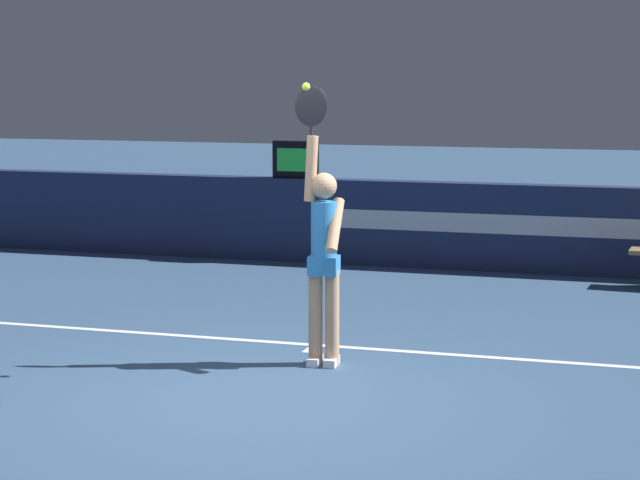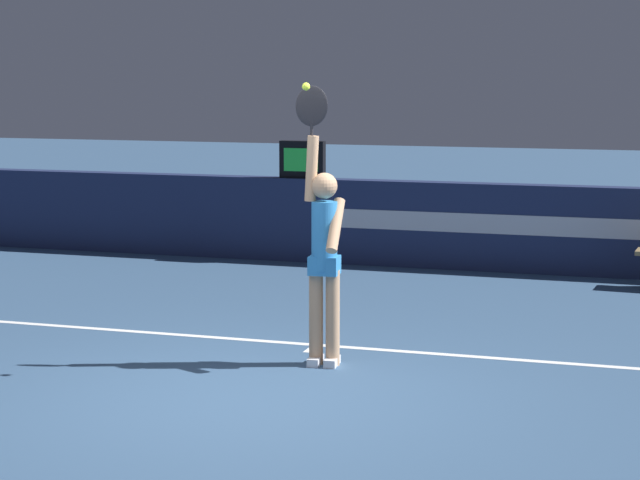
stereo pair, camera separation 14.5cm
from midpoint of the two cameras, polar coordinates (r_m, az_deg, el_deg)
ground_plane at (r=9.11m, az=-3.11°, el=-7.71°), size 60.00×60.00×0.00m
court_lines at (r=8.16m, az=-5.80°, el=-9.67°), size 11.68×5.87×0.00m
back_wall at (r=14.98m, az=5.41°, el=0.77°), size 16.97×0.28×1.11m
speed_display at (r=15.32m, az=-0.60°, el=3.99°), size 0.61×0.14×0.49m
tennis_player at (r=9.86m, az=0.61°, el=-0.55°), size 0.44×0.39×2.41m
tennis_ball at (r=9.45m, az=-0.25°, el=7.56°), size 0.07×0.07×0.07m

